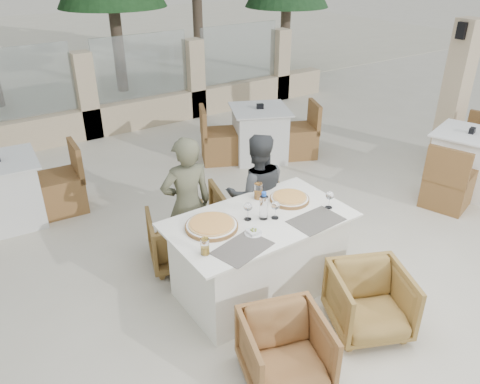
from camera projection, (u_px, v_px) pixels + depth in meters
ground at (261, 289)px, 4.38m from camera, size 80.00×80.00×0.00m
perimeter_wall_far at (85, 90)px, 7.52m from camera, size 10.00×0.34×1.60m
lantern_pillar at (456, 91)px, 6.73m from camera, size 0.34×0.34×2.00m
dining_table at (259, 255)px, 4.21m from camera, size 1.60×0.90×0.77m
placemat_near_left at (243, 248)px, 3.63m from camera, size 0.51×0.40×0.00m
placemat_near_right at (316, 220)px, 4.00m from camera, size 0.47×0.33×0.00m
pizza_left at (212, 225)px, 3.88m from camera, size 0.50×0.50×0.06m
pizza_right at (290, 198)px, 4.30m from camera, size 0.43×0.43×0.05m
water_bottle at (264, 206)px, 3.97m from camera, size 0.08×0.08×0.25m
wine_glass_centre at (248, 210)px, 3.97m from camera, size 0.08×0.08×0.18m
wine_glass_near at (275, 209)px, 3.99m from camera, size 0.08×0.08×0.18m
wine_glass_corner at (329, 199)px, 4.15m from camera, size 0.08×0.08×0.18m
beer_glass_left at (205, 246)px, 3.54m from camera, size 0.09×0.09×0.13m
beer_glass_right at (258, 191)px, 4.32m from camera, size 0.08×0.08×0.15m
olive_dish at (254, 231)px, 3.81m from camera, size 0.13×0.13×0.04m
armchair_far_left at (180, 238)px, 4.66m from camera, size 0.75×0.76×0.55m
armchair_far_right at (249, 213)px, 4.99m from camera, size 0.86×0.87×0.66m
armchair_near_left at (285, 352)px, 3.35m from camera, size 0.74×0.76×0.55m
armchair_near_right at (370, 301)px, 3.82m from camera, size 0.80×0.81×0.56m
diner_left at (187, 205)px, 4.42m from camera, size 0.54×0.40×1.37m
diner_right at (257, 194)px, 4.70m from camera, size 0.77×0.70×1.28m
bg_table_a at (4, 193)px, 5.28m from camera, size 1.70×0.94×0.77m
bg_table_b at (259, 134)px, 6.93m from camera, size 1.83×1.42×0.77m
bg_table_c at (465, 161)px, 6.05m from camera, size 1.81×1.26×0.77m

